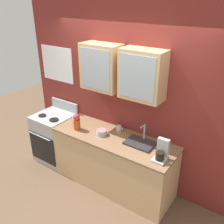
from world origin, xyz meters
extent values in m
plane|color=brown|center=(0.00, 0.00, 0.00)|extent=(10.00, 10.00, 0.00)
cube|color=maroon|center=(0.00, 0.38, 1.42)|extent=(3.80, 0.10, 2.84)
cube|color=tan|center=(-0.34, 0.18, 1.87)|extent=(0.60, 0.30, 0.67)
cube|color=#9EADB7|center=(-0.34, 0.03, 1.87)|extent=(0.51, 0.01, 0.57)
cube|color=tan|center=(0.34, 0.18, 1.87)|extent=(0.60, 0.30, 0.67)
cube|color=#9EADB7|center=(0.34, 0.03, 1.87)|extent=(0.51, 0.01, 0.57)
cube|color=white|center=(-1.42, 0.33, 1.73)|extent=(0.71, 0.01, 0.61)
cube|color=tan|center=(0.00, 0.00, 0.43)|extent=(1.94, 0.65, 0.86)
cube|color=#8C6B4C|center=(0.00, 0.00, 0.88)|extent=(1.96, 0.67, 0.03)
cube|color=#ADAFB5|center=(-1.29, 0.00, 0.45)|extent=(0.65, 0.63, 0.89)
cube|color=black|center=(-1.29, -0.32, 0.37)|extent=(0.60, 0.01, 0.53)
cylinder|color=#ADAFB5|center=(-1.29, -0.35, 0.64)|extent=(0.52, 0.02, 0.02)
cube|color=#ADAFB5|center=(-1.29, 0.30, 0.98)|extent=(0.62, 0.04, 0.18)
cylinder|color=black|center=(-1.44, -0.12, 0.90)|extent=(0.13, 0.13, 0.02)
cylinder|color=black|center=(-1.14, -0.12, 0.90)|extent=(0.16, 0.16, 0.02)
cube|color=#2D2D30|center=(0.42, 0.06, 0.91)|extent=(0.41, 0.29, 0.03)
cylinder|color=#ADAFB5|center=(0.42, 0.18, 1.04)|extent=(0.02, 0.02, 0.24)
cylinder|color=#ADAFB5|center=(0.42, 0.12, 1.16)|extent=(0.02, 0.12, 0.02)
cylinder|color=#8CB7E0|center=(-0.19, -0.03, 0.92)|extent=(0.16, 0.16, 0.05)
cylinder|color=#D87F84|center=(-0.19, -0.03, 0.95)|extent=(0.15, 0.15, 0.04)
cylinder|color=#BF4C19|center=(-0.62, -0.12, 0.98)|extent=(0.11, 0.11, 0.17)
sphere|color=#D8333F|center=(-0.62, -0.12, 1.10)|extent=(0.11, 0.11, 0.11)
cylinder|color=silver|center=(-0.05, 0.23, 0.93)|extent=(0.08, 0.08, 0.08)
torus|color=silver|center=(0.00, 0.23, 0.93)|extent=(0.05, 0.01, 0.05)
cube|color=#B7B7BC|center=(0.82, -0.13, 0.91)|extent=(0.17, 0.20, 0.03)
cylinder|color=black|center=(0.82, -0.15, 0.98)|extent=(0.11, 0.11, 0.11)
cube|color=#B7B7BC|center=(0.82, -0.06, 1.05)|extent=(0.15, 0.06, 0.26)
camera|label=1|loc=(1.83, -2.66, 2.85)|focal=40.19mm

